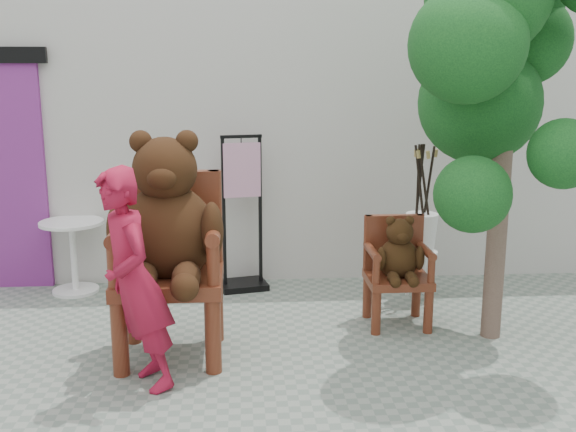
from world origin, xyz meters
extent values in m
plane|color=gray|center=(0.00, 0.00, 0.00)|extent=(60.00, 60.00, 0.00)
cube|color=beige|center=(0.00, 3.10, 1.50)|extent=(9.00, 1.00, 3.00)
cylinder|color=#4F2011|center=(-1.38, 0.47, 0.27)|extent=(0.12, 0.12, 0.55)
cylinder|color=#4F2011|center=(-1.38, 1.06, 0.27)|extent=(0.12, 0.12, 0.55)
cylinder|color=#4F2011|center=(-0.73, 0.47, 0.27)|extent=(0.12, 0.12, 0.55)
cylinder|color=#4F2011|center=(-0.73, 1.06, 0.27)|extent=(0.12, 0.12, 0.55)
cube|color=#4F2011|center=(-1.05, 0.76, 0.60)|extent=(0.78, 0.72, 0.10)
cube|color=#4F2011|center=(-1.05, 1.07, 1.01)|extent=(0.74, 0.10, 0.72)
cylinder|color=#4F2011|center=(-1.39, 1.07, 1.01)|extent=(0.10, 0.10, 0.72)
cylinder|color=#4F2011|center=(-1.39, 0.47, 0.81)|extent=(0.09, 0.09, 0.33)
cylinder|color=#4F2011|center=(-1.39, 0.76, 0.98)|extent=(0.10, 0.68, 0.10)
cylinder|color=#4F2011|center=(-0.71, 1.07, 1.01)|extent=(0.10, 0.10, 0.72)
cylinder|color=#4F2011|center=(-0.71, 0.47, 0.81)|extent=(0.09, 0.09, 0.33)
cylinder|color=#4F2011|center=(-0.71, 0.76, 0.98)|extent=(0.10, 0.68, 0.10)
ellipsoid|color=black|center=(-1.05, 0.80, 0.95)|extent=(0.69, 0.59, 0.73)
sphere|color=black|center=(-1.05, 0.77, 1.43)|extent=(0.46, 0.46, 0.46)
ellipsoid|color=black|center=(-1.05, 0.58, 1.39)|extent=(0.21, 0.17, 0.17)
sphere|color=black|center=(-1.21, 0.78, 1.62)|extent=(0.16, 0.16, 0.16)
sphere|color=black|center=(-0.89, 0.78, 1.62)|extent=(0.16, 0.16, 0.16)
ellipsoid|color=black|center=(-1.38, 0.65, 1.00)|extent=(0.16, 0.23, 0.42)
ellipsoid|color=black|center=(-1.20, 0.49, 0.71)|extent=(0.20, 0.41, 0.20)
sphere|color=black|center=(-1.20, 0.33, 0.69)|extent=(0.20, 0.20, 0.20)
ellipsoid|color=black|center=(-0.72, 0.65, 1.00)|extent=(0.16, 0.23, 0.42)
ellipsoid|color=black|center=(-0.90, 0.49, 0.71)|extent=(0.20, 0.41, 0.20)
sphere|color=black|center=(-0.90, 0.33, 0.69)|extent=(0.20, 0.20, 0.20)
cylinder|color=#4F2011|center=(0.57, 1.08, 0.18)|extent=(0.08, 0.08, 0.36)
cylinder|color=#4F2011|center=(0.57, 1.47, 0.18)|extent=(0.08, 0.08, 0.36)
cylinder|color=#4F2011|center=(1.00, 1.08, 0.18)|extent=(0.08, 0.08, 0.36)
cylinder|color=#4F2011|center=(1.00, 1.47, 0.18)|extent=(0.08, 0.08, 0.36)
cube|color=#4F2011|center=(0.79, 1.28, 0.40)|extent=(0.52, 0.48, 0.07)
cube|color=#4F2011|center=(0.79, 1.48, 0.67)|extent=(0.49, 0.07, 0.48)
cylinder|color=#4F2011|center=(0.56, 1.48, 0.67)|extent=(0.07, 0.07, 0.48)
cylinder|color=#4F2011|center=(0.56, 1.08, 0.54)|extent=(0.06, 0.06, 0.22)
cylinder|color=#4F2011|center=(0.56, 1.28, 0.65)|extent=(0.07, 0.45, 0.07)
cylinder|color=#4F2011|center=(1.01, 1.48, 0.67)|extent=(0.07, 0.07, 0.48)
cylinder|color=#4F2011|center=(1.01, 1.08, 0.54)|extent=(0.06, 0.06, 0.22)
cylinder|color=#4F2011|center=(1.01, 1.28, 0.65)|extent=(0.07, 0.45, 0.07)
ellipsoid|color=black|center=(0.79, 1.29, 0.58)|extent=(0.34, 0.29, 0.35)
sphere|color=black|center=(0.79, 1.27, 0.81)|extent=(0.23, 0.23, 0.23)
ellipsoid|color=black|center=(0.79, 1.18, 0.79)|extent=(0.10, 0.08, 0.08)
sphere|color=black|center=(0.71, 1.27, 0.91)|extent=(0.08, 0.08, 0.08)
sphere|color=black|center=(0.87, 1.27, 0.91)|extent=(0.08, 0.08, 0.08)
ellipsoid|color=black|center=(0.63, 1.21, 0.60)|extent=(0.08, 0.11, 0.20)
ellipsoid|color=black|center=(0.71, 1.13, 0.46)|extent=(0.10, 0.20, 0.10)
sphere|color=black|center=(0.71, 1.05, 0.45)|extent=(0.10, 0.10, 0.10)
ellipsoid|color=black|center=(0.95, 1.21, 0.60)|extent=(0.08, 0.11, 0.20)
ellipsoid|color=black|center=(0.86, 1.13, 0.46)|extent=(0.10, 0.20, 0.10)
sphere|color=black|center=(0.86, 1.05, 0.45)|extent=(0.10, 0.10, 0.10)
imported|color=maroon|center=(-1.22, 0.26, 0.76)|extent=(0.58, 0.66, 1.52)
cylinder|color=white|center=(-2.13, 2.35, 0.69)|extent=(0.60, 0.60, 0.03)
cylinder|color=white|center=(-2.13, 2.35, 0.35)|extent=(0.06, 0.06, 0.68)
cylinder|color=white|center=(-2.13, 2.35, 0.01)|extent=(0.44, 0.44, 0.03)
cube|color=black|center=(-0.68, 2.31, 0.75)|extent=(0.04, 0.04, 1.50)
cube|color=black|center=(-0.33, 2.39, 0.75)|extent=(0.04, 0.04, 1.50)
cube|color=black|center=(-0.50, 2.35, 1.50)|extent=(0.40, 0.11, 0.03)
cube|color=black|center=(-0.50, 2.35, 0.03)|extent=(0.51, 0.44, 0.06)
cube|color=#D391B2|center=(-0.50, 2.34, 1.18)|extent=(0.36, 0.12, 0.52)
cylinder|color=black|center=(-0.50, 2.35, 1.47)|extent=(0.01, 0.01, 0.08)
cylinder|color=white|center=(1.16, 1.94, 0.44)|extent=(0.32, 0.32, 0.03)
cylinder|color=white|center=(1.24, 2.03, 0.22)|extent=(0.03, 0.03, 0.44)
cylinder|color=white|center=(1.07, 2.03, 0.22)|extent=(0.03, 0.03, 0.44)
cylinder|color=white|center=(1.07, 1.86, 0.22)|extent=(0.03, 0.03, 0.44)
cylinder|color=white|center=(1.24, 1.86, 0.22)|extent=(0.03, 0.03, 0.44)
cylinder|color=black|center=(1.13, 1.99, 1.05)|extent=(0.09, 0.07, 0.80)
cylinder|color=olive|center=(1.11, 2.01, 1.38)|extent=(0.04, 0.04, 0.07)
cylinder|color=black|center=(1.16, 1.89, 1.05)|extent=(0.16, 0.03, 0.79)
cylinder|color=olive|center=(1.16, 1.84, 1.38)|extent=(0.05, 0.04, 0.08)
cylinder|color=black|center=(1.11, 1.96, 1.05)|extent=(0.04, 0.10, 0.80)
cylinder|color=olive|center=(1.08, 1.96, 1.38)|extent=(0.04, 0.04, 0.07)
cylinder|color=black|center=(1.12, 1.98, 1.05)|extent=(0.07, 0.07, 0.80)
cylinder|color=olive|center=(1.10, 2.00, 1.38)|extent=(0.04, 0.04, 0.07)
cylinder|color=black|center=(1.21, 1.95, 1.05)|extent=(0.06, 0.18, 0.79)
cylinder|color=olive|center=(1.27, 1.97, 1.38)|extent=(0.04, 0.05, 0.08)
cylinder|color=black|center=(1.12, 1.91, 1.05)|extent=(0.11, 0.13, 0.79)
cylinder|color=olive|center=(1.08, 1.88, 1.38)|extent=(0.04, 0.04, 0.08)
cylinder|color=brown|center=(1.49, 0.98, 1.36)|extent=(0.16, 0.16, 2.73)
sphere|color=#0F3917|center=(1.37, 1.20, 1.87)|extent=(0.96, 0.96, 0.96)
sphere|color=#0F3917|center=(1.04, 0.60, 2.29)|extent=(0.81, 0.81, 0.81)
sphere|color=#0F3917|center=(1.73, 1.26, 2.35)|extent=(0.71, 0.71, 0.71)
sphere|color=#0F3917|center=(1.33, 1.33, 2.26)|extent=(0.94, 0.94, 0.94)
sphere|color=#0F3917|center=(1.64, 1.33, 2.65)|extent=(0.78, 0.78, 0.78)
sphere|color=#0F3917|center=(1.10, 0.50, 1.27)|extent=(0.55, 0.55, 0.55)
sphere|color=#0F3917|center=(1.69, 0.40, 1.56)|extent=(0.49, 0.49, 0.49)
camera|label=1|loc=(-0.51, -4.03, 2.13)|focal=42.00mm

